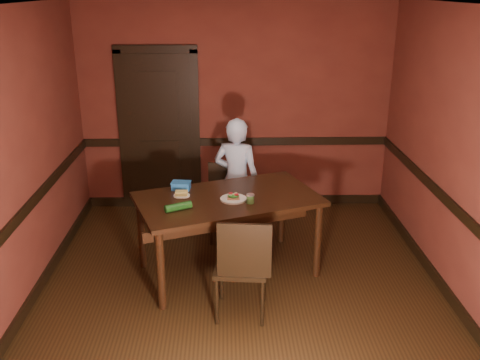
{
  "coord_description": "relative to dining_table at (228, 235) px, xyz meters",
  "views": [
    {
      "loc": [
        -0.14,
        -4.56,
        2.85
      ],
      "look_at": [
        0.0,
        0.35,
        1.05
      ],
      "focal_mm": 40.0,
      "sensor_mm": 36.0,
      "label": 1
    }
  ],
  "objects": [
    {
      "name": "cheese_saucer",
      "position": [
        -0.47,
        0.04,
        0.44
      ],
      "size": [
        0.17,
        0.17,
        0.05
      ],
      "rotation": [
        0.0,
        0.0,
        -0.19
      ],
      "color": "white",
      "rests_on": "dining_table"
    },
    {
      "name": "floor",
      "position": [
        0.12,
        -0.43,
        -0.42
      ],
      "size": [
        4.0,
        4.5,
        0.01
      ],
      "primitive_type": "cube",
      "color": "black",
      "rests_on": "ground"
    },
    {
      "name": "wall_right",
      "position": [
        2.12,
        -0.43,
        0.93
      ],
      "size": [
        0.02,
        4.5,
        2.7
      ],
      "primitive_type": "cube",
      "color": "maroon",
      "rests_on": "ground"
    },
    {
      "name": "dining_table",
      "position": [
        0.0,
        0.0,
        0.0
      ],
      "size": [
        2.03,
        1.56,
        0.84
      ],
      "primitive_type": "cube",
      "rotation": [
        0.0,
        0.0,
        0.35
      ],
      "color": "black",
      "rests_on": "floor"
    },
    {
      "name": "wall_back",
      "position": [
        0.12,
        1.82,
        0.93
      ],
      "size": [
        4.0,
        0.02,
        2.7
      ],
      "primitive_type": "cube",
      "color": "maroon",
      "rests_on": "ground"
    },
    {
      "name": "wrapped_veg",
      "position": [
        -0.47,
        -0.32,
        0.46
      ],
      "size": [
        0.27,
        0.18,
        0.07
      ],
      "primitive_type": "cylinder",
      "rotation": [
        0.0,
        1.57,
        0.47
      ],
      "color": "#153E12",
      "rests_on": "dining_table"
    },
    {
      "name": "sauce_jar",
      "position": [
        0.22,
        -0.16,
        0.47
      ],
      "size": [
        0.08,
        0.08,
        0.09
      ],
      "rotation": [
        0.0,
        0.0,
        0.14
      ],
      "color": "#48803B",
      "rests_on": "dining_table"
    },
    {
      "name": "baseboard_right",
      "position": [
        2.11,
        -0.43,
        -0.36
      ],
      "size": [
        0.03,
        4.5,
        0.12
      ],
      "primitive_type": "cube",
      "color": "black",
      "rests_on": "ground"
    },
    {
      "name": "baseboard_left",
      "position": [
        -1.86,
        -0.43,
        -0.36
      ],
      "size": [
        0.03,
        4.5,
        0.12
      ],
      "primitive_type": "cube",
      "color": "black",
      "rests_on": "ground"
    },
    {
      "name": "sandwich_plate",
      "position": [
        0.05,
        -0.07,
        0.44
      ],
      "size": [
        0.26,
        0.26,
        0.07
      ],
      "rotation": [
        0.0,
        0.0,
        -0.18
      ],
      "color": "white",
      "rests_on": "dining_table"
    },
    {
      "name": "food_tub",
      "position": [
        -0.49,
        0.23,
        0.46
      ],
      "size": [
        0.21,
        0.16,
        0.08
      ],
      "rotation": [
        0.0,
        0.0,
        -0.13
      ],
      "color": "blue",
      "rests_on": "dining_table"
    },
    {
      "name": "wall_front",
      "position": [
        0.12,
        -2.68,
        0.93
      ],
      "size": [
        4.0,
        0.02,
        2.7
      ],
      "primitive_type": "cube",
      "color": "maroon",
      "rests_on": "ground"
    },
    {
      "name": "chair_far",
      "position": [
        -0.02,
        0.79,
        0.03
      ],
      "size": [
        0.43,
        0.43,
        0.89
      ],
      "primitive_type": null,
      "rotation": [
        0.0,
        0.0,
        0.03
      ],
      "color": "black",
      "rests_on": "floor"
    },
    {
      "name": "dado_right",
      "position": [
        2.11,
        -0.43,
        0.48
      ],
      "size": [
        0.03,
        4.5,
        0.1
      ],
      "primitive_type": "cube",
      "color": "black",
      "rests_on": "ground"
    },
    {
      "name": "person",
      "position": [
        0.11,
        0.8,
        0.31
      ],
      "size": [
        0.61,
        0.49,
        1.46
      ],
      "primitive_type": "imported",
      "rotation": [
        0.0,
        0.0,
        2.84
      ],
      "color": "silver",
      "rests_on": "floor"
    },
    {
      "name": "dado_back",
      "position": [
        0.12,
        1.81,
        0.48
      ],
      "size": [
        4.0,
        0.03,
        0.1
      ],
      "primitive_type": "cube",
      "color": "black",
      "rests_on": "ground"
    },
    {
      "name": "door",
      "position": [
        -0.88,
        1.79,
        0.67
      ],
      "size": [
        1.05,
        0.07,
        2.2
      ],
      "color": "black",
      "rests_on": "ground"
    },
    {
      "name": "dado_left",
      "position": [
        -1.86,
        -0.43,
        0.48
      ],
      "size": [
        0.03,
        4.5,
        0.1
      ],
      "primitive_type": "cube",
      "color": "black",
      "rests_on": "ground"
    },
    {
      "name": "wall_left",
      "position": [
        -1.88,
        -0.43,
        0.93
      ],
      "size": [
        0.02,
        4.5,
        2.7
      ],
      "primitive_type": "cube",
      "color": "maroon",
      "rests_on": "ground"
    },
    {
      "name": "ceiling",
      "position": [
        0.12,
        -0.43,
        2.28
      ],
      "size": [
        4.0,
        4.5,
        0.01
      ],
      "primitive_type": "cube",
      "color": "silver",
      "rests_on": "ground"
    },
    {
      "name": "chair_near",
      "position": [
        0.11,
        -0.76,
        0.08
      ],
      "size": [
        0.51,
        0.51,
        0.99
      ],
      "primitive_type": null,
      "rotation": [
        0.0,
        0.0,
        3.04
      ],
      "color": "black",
      "rests_on": "floor"
    },
    {
      "name": "baseboard_back",
      "position": [
        0.12,
        1.81,
        -0.36
      ],
      "size": [
        4.0,
        0.03,
        0.12
      ],
      "primitive_type": "cube",
      "color": "black",
      "rests_on": "ground"
    }
  ]
}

